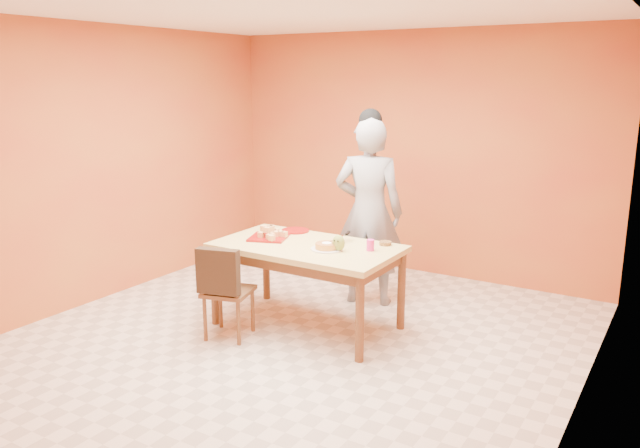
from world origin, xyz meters
The scene contains 17 objects.
floor centered at (0.00, 0.00, 0.00)m, with size 5.00×5.00×0.00m, color beige.
ceiling centered at (0.00, 0.00, 2.70)m, with size 5.00×5.00×0.00m, color white.
wall_back centered at (0.00, 2.50, 1.35)m, with size 4.50×4.50×0.00m, color #B96A2A.
wall_left centered at (-2.25, 0.00, 1.35)m, with size 5.00×5.00×0.00m, color #B96A2A.
wall_right centered at (2.25, 0.00, 1.35)m, with size 5.00×5.00×0.00m, color #B96A2A.
dining_table centered at (-0.07, 0.43, 0.67)m, with size 1.60×0.90×0.76m.
dining_chair centered at (-0.53, -0.13, 0.43)m, with size 0.48×0.53×0.83m.
pastry_pile centered at (-0.49, 0.42, 0.83)m, with size 0.29×0.29×0.10m, color #E2A160, non-canonical shape.
person centered at (0.09, 1.28, 0.91)m, with size 0.67×0.44×1.83m, color gray.
pastry_platter centered at (-0.49, 0.42, 0.77)m, with size 0.32×0.32×0.02m, color maroon.
red_dinner_plate centered at (-0.43, 0.78, 0.77)m, with size 0.26×0.26×0.02m, color maroon.
white_cake_plate centered at (0.16, 0.38, 0.77)m, with size 0.27×0.27×0.01m, color silver.
sponge_cake centered at (0.16, 0.38, 0.79)m, with size 0.20×0.20×0.04m, color gold.
cake_server centered at (0.17, 0.56, 0.82)m, with size 0.04×0.23×0.01m, color silver.
egg_ornament centered at (0.26, 0.39, 0.83)m, with size 0.11×0.09×0.14m, color olive.
magenta_glass centered at (0.49, 0.55, 0.81)m, with size 0.07×0.07×0.09m, color #E3228C.
checker_tin centered at (0.52, 0.78, 0.78)m, with size 0.11×0.11×0.03m, color #3D2110.
Camera 1 is at (2.79, -4.00, 2.19)m, focal length 35.00 mm.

